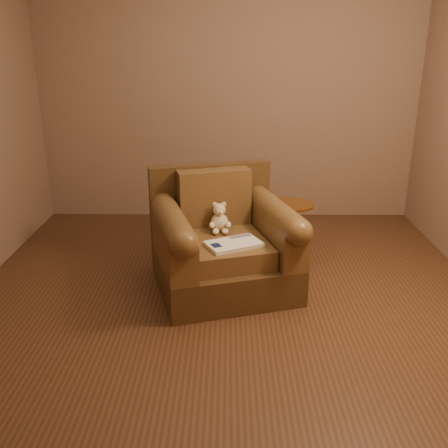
{
  "coord_description": "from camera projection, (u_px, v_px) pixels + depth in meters",
  "views": [
    {
      "loc": [
        -0.0,
        -3.37,
        1.85
      ],
      "look_at": [
        -0.03,
        0.16,
        0.56
      ],
      "focal_mm": 40.0,
      "sensor_mm": 36.0,
      "label": 1
    }
  ],
  "objects": [
    {
      "name": "floor",
      "position": [
        228.0,
        300.0,
        3.8
      ],
      "size": [
        4.0,
        4.0,
        0.0
      ],
      "primitive_type": "plane",
      "color": "#4F2F1B",
      "rests_on": "ground"
    },
    {
      "name": "armchair",
      "position": [
        223.0,
        244.0,
        3.92
      ],
      "size": [
        1.24,
        1.2,
        0.91
      ],
      "rotation": [
        0.0,
        0.0,
        0.28
      ],
      "color": "#483018",
      "rests_on": "floor"
    },
    {
      "name": "teddy_bear",
      "position": [
        220.0,
        220.0,
        3.94
      ],
      "size": [
        0.17,
        0.2,
        0.24
      ],
      "rotation": [
        0.0,
        0.0,
        0.11
      ],
      "color": "beige",
      "rests_on": "armchair"
    },
    {
      "name": "guidebook",
      "position": [
        234.0,
        244.0,
        3.67
      ],
      "size": [
        0.46,
        0.39,
        0.03
      ],
      "rotation": [
        0.0,
        0.0,
        0.46
      ],
      "color": "beige",
      "rests_on": "armchair"
    },
    {
      "name": "room",
      "position": [
        229.0,
        64.0,
        3.21
      ],
      "size": [
        4.02,
        4.02,
        2.71
      ],
      "color": "#866752",
      "rests_on": "ground"
    },
    {
      "name": "side_table",
      "position": [
        290.0,
        230.0,
        4.38
      ],
      "size": [
        0.38,
        0.38,
        0.54
      ],
      "color": "gold",
      "rests_on": "floor"
    }
  ]
}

